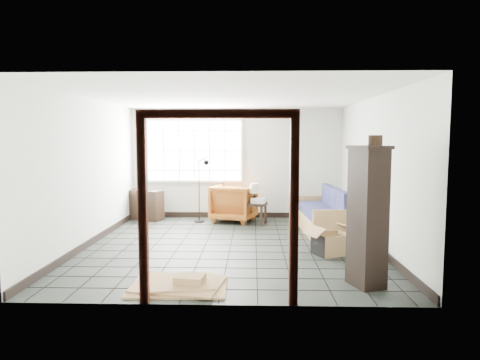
{
  "coord_description": "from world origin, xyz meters",
  "views": [
    {
      "loc": [
        0.39,
        -7.43,
        1.87
      ],
      "look_at": [
        0.16,
        0.3,
        1.14
      ],
      "focal_mm": 32.0,
      "sensor_mm": 36.0,
      "label": 1
    }
  ],
  "objects_px": {
    "armchair": "(234,201)",
    "futon_sofa": "(325,216)",
    "side_table": "(256,207)",
    "tall_shelf": "(367,215)"
  },
  "relations": [
    {
      "from": "futon_sofa",
      "to": "side_table",
      "type": "xyz_separation_m",
      "value": [
        -1.4,
        0.69,
        0.07
      ]
    },
    {
      "from": "armchair",
      "to": "tall_shelf",
      "type": "height_order",
      "value": "tall_shelf"
    },
    {
      "from": "futon_sofa",
      "to": "armchair",
      "type": "distance_m",
      "value": 2.18
    },
    {
      "from": "futon_sofa",
      "to": "armchair",
      "type": "bearing_deg",
      "value": 147.74
    },
    {
      "from": "armchair",
      "to": "futon_sofa",
      "type": "bearing_deg",
      "value": 168.48
    },
    {
      "from": "futon_sofa",
      "to": "side_table",
      "type": "relative_size",
      "value": 3.81
    },
    {
      "from": "side_table",
      "to": "tall_shelf",
      "type": "bearing_deg",
      "value": -70.59
    },
    {
      "from": "armchair",
      "to": "tall_shelf",
      "type": "distance_m",
      "value": 4.71
    },
    {
      "from": "side_table",
      "to": "armchair",
      "type": "bearing_deg",
      "value": 143.36
    },
    {
      "from": "futon_sofa",
      "to": "side_table",
      "type": "height_order",
      "value": "futon_sofa"
    }
  ]
}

